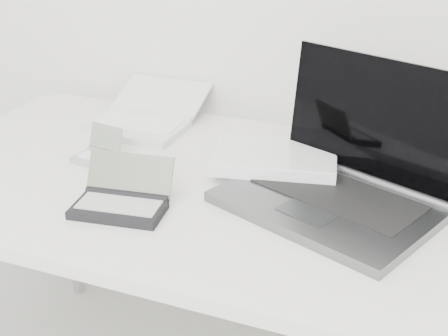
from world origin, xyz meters
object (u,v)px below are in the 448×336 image
at_px(laptop_large, 322,174).
at_px(palmtop_charcoal, 122,200).
at_px(netbook_open_white, 143,118).
at_px(desk, 243,206).

height_order(laptop_large, palmtop_charcoal, laptop_large).
bearing_deg(laptop_large, netbook_open_white, -179.65).
bearing_deg(netbook_open_white, palmtop_charcoal, -67.12).
height_order(desk, palmtop_charcoal, palmtop_charcoal).
bearing_deg(laptop_large, palmtop_charcoal, -127.23).
relative_size(desk, palmtop_charcoal, 7.79).
distance_m(netbook_open_white, palmtop_charcoal, 0.48).
xyz_separation_m(desk, netbook_open_white, (-0.39, 0.25, 0.07)).
bearing_deg(palmtop_charcoal, desk, 34.71).
relative_size(desk, netbook_open_white, 4.80).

